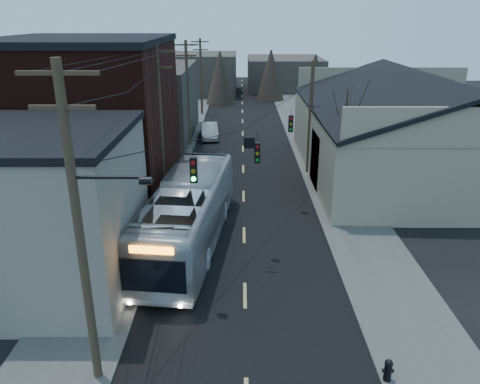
# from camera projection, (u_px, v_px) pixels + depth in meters

# --- Properties ---
(road_surface) EXTENTS (9.00, 110.00, 0.02)m
(road_surface) POSITION_uv_depth(u_px,v_px,m) (243.00, 155.00, 41.08)
(road_surface) COLOR black
(road_surface) RESTS_ON ground
(sidewalk_left) EXTENTS (4.00, 110.00, 0.12)m
(sidewalk_left) POSITION_uv_depth(u_px,v_px,m) (169.00, 154.00, 41.07)
(sidewalk_left) COLOR #474744
(sidewalk_left) RESTS_ON ground
(sidewalk_right) EXTENTS (4.00, 110.00, 0.12)m
(sidewalk_right) POSITION_uv_depth(u_px,v_px,m) (317.00, 154.00, 41.05)
(sidewalk_right) COLOR #474744
(sidewalk_right) RESTS_ON ground
(building_clapboard) EXTENTS (8.00, 8.00, 7.00)m
(building_clapboard) POSITION_uv_depth(u_px,v_px,m) (37.00, 213.00, 20.22)
(building_clapboard) COLOR slate
(building_clapboard) RESTS_ON ground
(building_brick) EXTENTS (10.00, 12.00, 10.00)m
(building_brick) POSITION_uv_depth(u_px,v_px,m) (88.00, 124.00, 29.98)
(building_brick) COLOR black
(building_brick) RESTS_ON ground
(building_left_far) EXTENTS (9.00, 14.00, 7.00)m
(building_left_far) POSITION_uv_depth(u_px,v_px,m) (145.00, 103.00, 45.47)
(building_left_far) COLOR #37322C
(building_left_far) RESTS_ON ground
(warehouse) EXTENTS (16.16, 20.60, 7.73)m
(warehouse) POSITION_uv_depth(u_px,v_px,m) (415.00, 139.00, 35.43)
(warehouse) COLOR gray
(warehouse) RESTS_ON ground
(building_far_left) EXTENTS (10.00, 12.00, 6.00)m
(building_far_left) POSITION_uv_depth(u_px,v_px,m) (204.00, 74.00, 72.76)
(building_far_left) COLOR #37322C
(building_far_left) RESTS_ON ground
(building_far_right) EXTENTS (12.00, 14.00, 5.00)m
(building_far_right) POSITION_uv_depth(u_px,v_px,m) (284.00, 73.00, 77.58)
(building_far_right) COLOR #37322C
(building_far_right) RESTS_ON ground
(bare_tree) EXTENTS (0.40, 0.40, 7.20)m
(bare_tree) POSITION_uv_depth(u_px,v_px,m) (343.00, 145.00, 30.44)
(bare_tree) COLOR black
(bare_tree) RESTS_ON ground
(utility_lines) EXTENTS (11.24, 45.28, 10.50)m
(utility_lines) POSITION_uv_depth(u_px,v_px,m) (201.00, 112.00, 33.85)
(utility_lines) COLOR #382B1E
(utility_lines) RESTS_ON ground
(bus) EXTENTS (4.46, 13.31, 3.64)m
(bus) POSITION_uv_depth(u_px,v_px,m) (188.00, 213.00, 24.44)
(bus) COLOR #B3B9BF
(bus) RESTS_ON ground
(parked_car) EXTENTS (2.08, 4.74, 1.51)m
(parked_car) POSITION_uv_depth(u_px,v_px,m) (209.00, 131.00, 46.41)
(parked_car) COLOR #9CA0A4
(parked_car) RESTS_ON ground
(fire_hydrant) EXTENTS (0.38, 0.28, 0.81)m
(fire_hydrant) POSITION_uv_depth(u_px,v_px,m) (388.00, 369.00, 15.46)
(fire_hydrant) COLOR black
(fire_hydrant) RESTS_ON sidewalk_right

